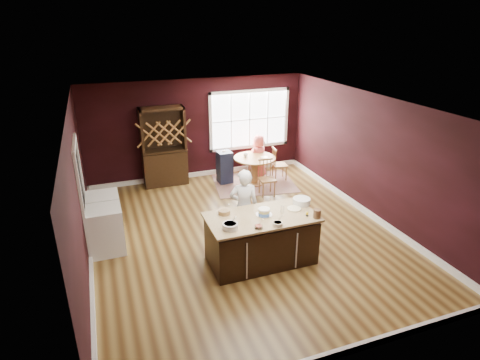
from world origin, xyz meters
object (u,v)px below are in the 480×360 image
(chair_east, at_px, (280,164))
(dryer, at_px, (104,215))
(kitchen_island, at_px, (261,240))
(high_chair, at_px, (225,167))
(chair_south, at_px, (267,178))
(baker, at_px, (244,207))
(layer_cake, at_px, (264,212))
(seated_woman, at_px, (259,156))
(hutch, at_px, (164,147))
(chair_north, at_px, (256,157))
(washer, at_px, (106,230))
(dining_table, at_px, (255,165))
(toddler, at_px, (223,154))

(chair_east, bearing_deg, dryer, 116.77)
(kitchen_island, distance_m, high_chair, 3.85)
(kitchen_island, bearing_deg, chair_south, 64.17)
(baker, height_order, high_chair, baker)
(layer_cake, relative_size, seated_woman, 0.25)
(baker, relative_size, hutch, 0.75)
(chair_north, xyz_separation_m, high_chair, (-1.08, -0.42, -0.00))
(baker, relative_size, layer_cake, 5.24)
(chair_south, bearing_deg, chair_east, 53.41)
(chair_east, bearing_deg, washer, 123.56)
(dining_table, relative_size, dryer, 1.21)
(chair_north, bearing_deg, baker, 25.69)
(chair_north, height_order, dryer, chair_north)
(baker, relative_size, dryer, 1.70)
(chair_south, distance_m, washer, 4.12)
(chair_south, distance_m, high_chair, 1.38)
(chair_east, xyz_separation_m, toddler, (-1.52, 0.29, 0.35))
(kitchen_island, xyz_separation_m, washer, (-2.62, 1.31, 0.01))
(chair_south, height_order, dryer, chair_south)
(toddler, relative_size, washer, 0.29)
(chair_north, relative_size, toddler, 3.53)
(chair_north, xyz_separation_m, hutch, (-2.59, 0.02, 0.58))
(dryer, bearing_deg, seated_woman, 24.77)
(dryer, bearing_deg, baker, -25.58)
(dining_table, bearing_deg, high_chair, 152.73)
(chair_east, relative_size, high_chair, 1.01)
(chair_east, relative_size, toddler, 3.54)
(high_chair, xyz_separation_m, hutch, (-1.51, 0.44, 0.59))
(seated_woman, height_order, high_chair, seated_woman)
(chair_east, xyz_separation_m, hutch, (-2.99, 0.75, 0.58))
(kitchen_island, height_order, dryer, kitchen_island)
(washer, bearing_deg, chair_south, 18.88)
(toddler, bearing_deg, dining_table, -25.02)
(dryer, bearing_deg, high_chair, 30.42)
(washer, bearing_deg, chair_east, 25.22)
(chair_south, bearing_deg, hutch, 149.03)
(dining_table, relative_size, washer, 1.21)
(kitchen_island, relative_size, chair_south, 2.09)
(hutch, bearing_deg, high_chair, -16.24)
(baker, relative_size, washer, 1.71)
(kitchen_island, distance_m, dining_table, 3.66)
(chair_east, distance_m, high_chair, 1.51)
(chair_east, relative_size, hutch, 0.44)
(chair_south, bearing_deg, high_chair, 126.77)
(dining_table, height_order, seated_woman, seated_woman)
(dining_table, distance_m, chair_north, 0.87)
(chair_south, relative_size, dryer, 1.03)
(baker, bearing_deg, kitchen_island, 111.46)
(baker, relative_size, high_chair, 1.71)
(chair_north, relative_size, seated_woman, 0.76)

